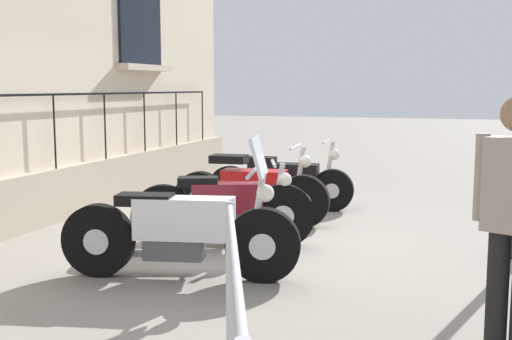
# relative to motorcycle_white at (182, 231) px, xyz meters

# --- Properties ---
(ground_plane) EXTENTS (60.00, 60.00, 0.00)m
(ground_plane) POSITION_rel_motorcycle_white_xyz_m (-0.18, 1.75, -0.45)
(ground_plane) COLOR gray
(motorcycle_white) EXTENTS (2.20, 0.74, 1.32)m
(motorcycle_white) POSITION_rel_motorcycle_white_xyz_m (0.00, 0.00, 0.00)
(motorcycle_white) COLOR black
(motorcycle_white) RESTS_ON ground_plane
(motorcycle_maroon) EXTENTS (1.92, 0.84, 0.95)m
(motorcycle_maroon) POSITION_rel_motorcycle_white_xyz_m (-0.06, 1.20, -0.02)
(motorcycle_maroon) COLOR black
(motorcycle_maroon) RESTS_ON ground_plane
(motorcycle_red) EXTENTS (2.03, 0.74, 1.04)m
(motorcycle_red) POSITION_rel_motorcycle_white_xyz_m (-0.15, 2.40, -0.03)
(motorcycle_red) COLOR black
(motorcycle_red) RESTS_ON ground_plane
(motorcycle_black) EXTENTS (2.13, 0.63, 1.01)m
(motorcycle_black) POSITION_rel_motorcycle_white_xyz_m (-0.10, 3.55, -0.05)
(motorcycle_black) COLOR black
(motorcycle_black) RESTS_ON ground_plane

